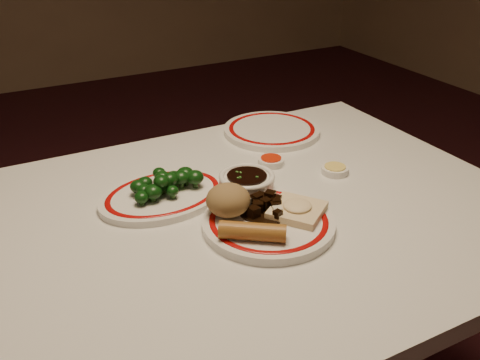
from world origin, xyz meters
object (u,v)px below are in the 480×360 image
object	(u,v)px
rice_mound	(228,200)
stirfry_heap	(265,205)
spring_roll	(252,231)
fried_wonton	(297,209)
broccoli_plate	(163,195)
broccoli_pile	(165,182)
main_plate	(269,223)
soy_bowl	(247,184)
dining_table	(242,248)

from	to	relation	value
rice_mound	stirfry_heap	bearing A→B (deg)	-15.28
spring_roll	fried_wonton	distance (m)	0.13
rice_mound	broccoli_plate	distance (m)	0.17
rice_mound	stirfry_heap	world-z (taller)	rice_mound
stirfry_heap	broccoli_plate	world-z (taller)	stirfry_heap
broccoli_pile	rice_mound	bearing A→B (deg)	-62.35
stirfry_heap	main_plate	bearing A→B (deg)	-109.94
main_plate	fried_wonton	xyz separation A→B (m)	(0.06, -0.01, 0.02)
broccoli_pile	soy_bowl	world-z (taller)	broccoli_pile
stirfry_heap	soy_bowl	size ratio (longest dim) A/B	0.96
dining_table	rice_mound	world-z (taller)	rice_mound
spring_roll	fried_wonton	world-z (taller)	spring_roll
broccoli_pile	spring_roll	bearing A→B (deg)	-72.98
fried_wonton	soy_bowl	xyz separation A→B (m)	(-0.03, 0.15, -0.01)
stirfry_heap	spring_roll	bearing A→B (deg)	-132.60
dining_table	broccoli_pile	world-z (taller)	broccoli_pile
main_plate	broccoli_pile	bearing A→B (deg)	123.97
main_plate	stirfry_heap	distance (m)	0.04
spring_roll	fried_wonton	xyz separation A→B (m)	(0.12, 0.04, -0.01)
main_plate	soy_bowl	xyz separation A→B (m)	(0.03, 0.15, 0.01)
main_plate	rice_mound	size ratio (longest dim) A/B	3.92
fried_wonton	broccoli_plate	bearing A→B (deg)	133.99
dining_table	broccoli_pile	distance (m)	0.22
spring_roll	soy_bowl	distance (m)	0.21
broccoli_plate	soy_bowl	distance (m)	0.18
rice_mound	fried_wonton	distance (m)	0.14
stirfry_heap	fried_wonton	bearing A→B (deg)	-42.70
dining_table	broccoli_plate	bearing A→B (deg)	135.04
rice_mound	soy_bowl	world-z (taller)	rice_mound
broccoli_plate	dining_table	bearing A→B (deg)	-44.96
spring_roll	stirfry_heap	bearing A→B (deg)	-7.57
dining_table	spring_roll	xyz separation A→B (m)	(-0.04, -0.12, 0.13)
spring_roll	stirfry_heap	size ratio (longest dim) A/B	1.07
fried_wonton	broccoli_plate	xyz separation A→B (m)	(-0.20, 0.21, -0.02)
rice_mound	broccoli_pile	bearing A→B (deg)	117.65
rice_mound	broccoli_plate	world-z (taller)	rice_mound
rice_mound	soy_bowl	size ratio (longest dim) A/B	0.73
dining_table	rice_mound	xyz separation A→B (m)	(-0.04, -0.02, 0.14)
broccoli_plate	rice_mound	bearing A→B (deg)	-60.62
main_plate	soy_bowl	distance (m)	0.15
main_plate	fried_wonton	size ratio (longest dim) A/B	2.51
dining_table	stirfry_heap	size ratio (longest dim) A/B	10.35
main_plate	rice_mound	bearing A→B (deg)	136.73
stirfry_heap	broccoli_plate	distance (m)	0.23
dining_table	spring_roll	distance (m)	0.18
soy_bowl	dining_table	bearing A→B (deg)	-125.53
broccoli_pile	main_plate	bearing A→B (deg)	-56.03
main_plate	stirfry_heap	size ratio (longest dim) A/B	3.00
fried_wonton	broccoli_plate	world-z (taller)	fried_wonton
dining_table	broccoli_plate	size ratio (longest dim) A/B	3.91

